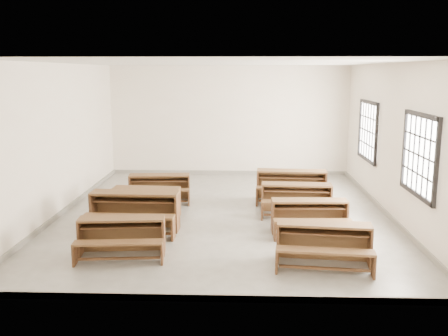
{
  "coord_description": "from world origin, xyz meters",
  "views": [
    {
      "loc": [
        0.37,
        -10.43,
        3.02
      ],
      "look_at": [
        0.0,
        0.0,
        1.0
      ],
      "focal_mm": 40.0,
      "sensor_mm": 36.0,
      "label": 1
    }
  ],
  "objects_px": {
    "desk_set_0": "(122,234)",
    "desk_set_3": "(159,186)",
    "desk_set_5": "(310,214)",
    "desk_set_7": "(291,183)",
    "desk_set_6": "(296,197)",
    "desk_set_1": "(134,208)",
    "desk_set_2": "(146,200)",
    "desk_set_4": "(324,241)"
  },
  "relations": [
    {
      "from": "desk_set_3",
      "to": "desk_set_1",
      "type": "bearing_deg",
      "value": -98.37
    },
    {
      "from": "desk_set_1",
      "to": "desk_set_7",
      "type": "relative_size",
      "value": 1.01
    },
    {
      "from": "desk_set_5",
      "to": "desk_set_6",
      "type": "relative_size",
      "value": 0.94
    },
    {
      "from": "desk_set_1",
      "to": "desk_set_0",
      "type": "bearing_deg",
      "value": -85.53
    },
    {
      "from": "desk_set_1",
      "to": "desk_set_7",
      "type": "bearing_deg",
      "value": 37.88
    },
    {
      "from": "desk_set_4",
      "to": "desk_set_3",
      "type": "bearing_deg",
      "value": 136.41
    },
    {
      "from": "desk_set_2",
      "to": "desk_set_4",
      "type": "xyz_separation_m",
      "value": [
        3.31,
        -2.52,
        0.02
      ]
    },
    {
      "from": "desk_set_0",
      "to": "desk_set_2",
      "type": "bearing_deg",
      "value": 85.2
    },
    {
      "from": "desk_set_1",
      "to": "desk_set_3",
      "type": "bearing_deg",
      "value": 88.77
    },
    {
      "from": "desk_set_2",
      "to": "desk_set_4",
      "type": "distance_m",
      "value": 4.16
    },
    {
      "from": "desk_set_0",
      "to": "desk_set_3",
      "type": "xyz_separation_m",
      "value": [
        0.05,
        3.55,
        0.0
      ]
    },
    {
      "from": "desk_set_5",
      "to": "desk_set_7",
      "type": "height_order",
      "value": "desk_set_7"
    },
    {
      "from": "desk_set_0",
      "to": "desk_set_4",
      "type": "distance_m",
      "value": 3.31
    },
    {
      "from": "desk_set_0",
      "to": "desk_set_1",
      "type": "relative_size",
      "value": 0.87
    },
    {
      "from": "desk_set_7",
      "to": "desk_set_2",
      "type": "bearing_deg",
      "value": -151.93
    },
    {
      "from": "desk_set_0",
      "to": "desk_set_3",
      "type": "height_order",
      "value": "same"
    },
    {
      "from": "desk_set_3",
      "to": "desk_set_4",
      "type": "distance_m",
      "value": 5.02
    },
    {
      "from": "desk_set_0",
      "to": "desk_set_1",
      "type": "height_order",
      "value": "desk_set_1"
    },
    {
      "from": "desk_set_2",
      "to": "desk_set_7",
      "type": "distance_m",
      "value": 3.49
    },
    {
      "from": "desk_set_2",
      "to": "desk_set_3",
      "type": "distance_m",
      "value": 1.31
    },
    {
      "from": "desk_set_0",
      "to": "desk_set_5",
      "type": "height_order",
      "value": "desk_set_5"
    },
    {
      "from": "desk_set_5",
      "to": "desk_set_2",
      "type": "bearing_deg",
      "value": 162.23
    },
    {
      "from": "desk_set_3",
      "to": "desk_set_5",
      "type": "xyz_separation_m",
      "value": [
        3.23,
        -2.26,
        0.0
      ]
    },
    {
      "from": "desk_set_7",
      "to": "desk_set_3",
      "type": "bearing_deg",
      "value": -173.86
    },
    {
      "from": "desk_set_5",
      "to": "desk_set_6",
      "type": "distance_m",
      "value": 1.25
    },
    {
      "from": "desk_set_2",
      "to": "desk_set_4",
      "type": "height_order",
      "value": "desk_set_4"
    },
    {
      "from": "desk_set_5",
      "to": "desk_set_7",
      "type": "distance_m",
      "value": 2.39
    },
    {
      "from": "desk_set_2",
      "to": "desk_set_6",
      "type": "xyz_separation_m",
      "value": [
        3.18,
        0.29,
        0.02
      ]
    },
    {
      "from": "desk_set_2",
      "to": "desk_set_3",
      "type": "bearing_deg",
      "value": 90.67
    },
    {
      "from": "desk_set_3",
      "to": "desk_set_5",
      "type": "relative_size",
      "value": 1.03
    },
    {
      "from": "desk_set_2",
      "to": "desk_set_6",
      "type": "distance_m",
      "value": 3.2
    },
    {
      "from": "desk_set_0",
      "to": "desk_set_4",
      "type": "height_order",
      "value": "desk_set_4"
    },
    {
      "from": "desk_set_0",
      "to": "desk_set_2",
      "type": "height_order",
      "value": "desk_set_0"
    },
    {
      "from": "desk_set_0",
      "to": "desk_set_3",
      "type": "distance_m",
      "value": 3.55
    },
    {
      "from": "desk_set_1",
      "to": "desk_set_2",
      "type": "xyz_separation_m",
      "value": [
        0.05,
        0.93,
        -0.08
      ]
    },
    {
      "from": "desk_set_1",
      "to": "desk_set_7",
      "type": "height_order",
      "value": "desk_set_1"
    },
    {
      "from": "desk_set_1",
      "to": "desk_set_7",
      "type": "distance_m",
      "value": 4.0
    },
    {
      "from": "desk_set_1",
      "to": "desk_set_2",
      "type": "distance_m",
      "value": 0.93
    },
    {
      "from": "desk_set_0",
      "to": "desk_set_7",
      "type": "bearing_deg",
      "value": 44.01
    },
    {
      "from": "desk_set_5",
      "to": "desk_set_7",
      "type": "xyz_separation_m",
      "value": [
        -0.11,
        2.39,
        0.05
      ]
    },
    {
      "from": "desk_set_2",
      "to": "desk_set_0",
      "type": "bearing_deg",
      "value": -85.95
    },
    {
      "from": "desk_set_0",
      "to": "desk_set_1",
      "type": "bearing_deg",
      "value": 87.54
    }
  ]
}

